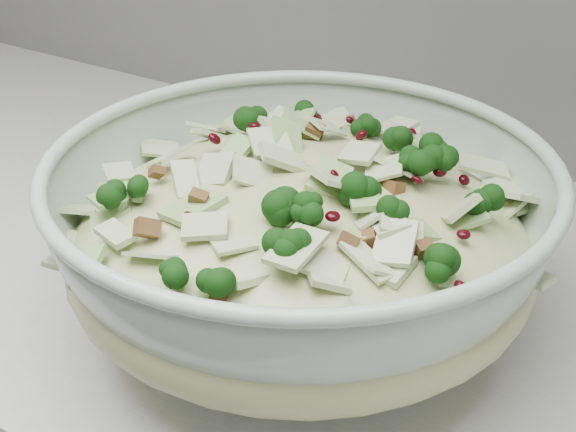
{
  "coord_description": "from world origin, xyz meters",
  "views": [
    {
      "loc": [
        -0.09,
        1.17,
        1.29
      ],
      "look_at": [
        -0.36,
        1.59,
        1.01
      ],
      "focal_mm": 50.0,
      "sensor_mm": 36.0,
      "label": 1
    }
  ],
  "objects": [
    {
      "name": "mixing_bowl",
      "position": [
        -0.35,
        1.6,
        0.98
      ],
      "size": [
        0.42,
        0.42,
        0.15
      ],
      "rotation": [
        0.0,
        0.0,
        -0.14
      ],
      "color": "#A5B5A5",
      "rests_on": "counter"
    },
    {
      "name": "salad",
      "position": [
        -0.35,
        1.6,
        1.0
      ],
      "size": [
        0.4,
        0.4,
        0.15
      ],
      "rotation": [
        0.0,
        0.0,
        0.2
      ],
      "color": "#B3C184",
      "rests_on": "mixing_bowl"
    }
  ]
}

